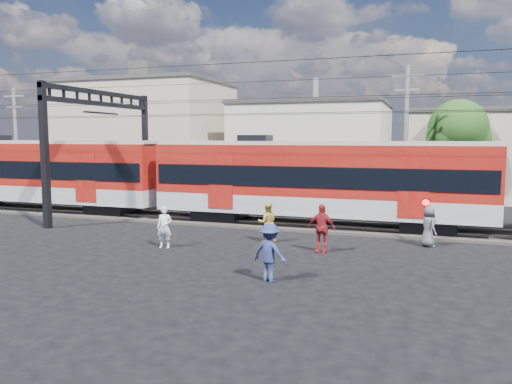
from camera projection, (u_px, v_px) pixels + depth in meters
ground at (207, 261)px, 17.57m from camera, size 120.00×120.00×0.00m
track_bed at (273, 223)px, 25.09m from camera, size 70.00×3.40×0.12m
rail_near at (269, 223)px, 24.37m from camera, size 70.00×0.12×0.12m
rail_far at (277, 218)px, 25.78m from camera, size 70.00×0.12×0.12m
commuter_train at (322, 178)px, 24.04m from camera, size 50.30×3.08×4.17m
catenary at (123, 123)px, 27.32m from camera, size 70.00×9.30×7.52m
building_west at (145, 134)px, 45.11m from camera, size 14.28×10.20×9.30m
building_midwest at (315, 145)px, 43.21m from camera, size 12.24×12.24×7.30m
utility_pole_mid at (406, 134)px, 29.26m from camera, size 1.80×0.24×8.50m
utility_pole_west at (16, 138)px, 37.35m from camera, size 1.80×0.24×8.00m
tree_near at (461, 132)px, 31.13m from camera, size 3.82×3.64×6.72m
pedestrian_a at (164, 227)px, 19.70m from camera, size 0.66×0.50×1.66m
pedestrian_b at (267, 222)px, 20.81m from camera, size 0.98×0.89×1.64m
pedestrian_c at (270, 253)px, 15.06m from camera, size 1.29×0.94×1.78m
pedestrian_d at (321, 228)px, 18.89m from camera, size 1.13×0.58×1.85m
pedestrian_e at (429, 226)px, 19.90m from camera, size 0.87×0.96×1.64m
crossing_signal at (425, 212)px, 20.43m from camera, size 0.27×0.27×1.87m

